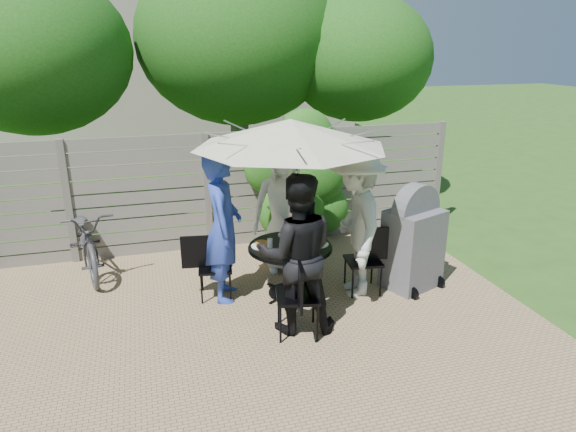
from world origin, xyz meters
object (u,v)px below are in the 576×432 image
object	(u,v)px
plate_left	(262,245)
syrup_jug	(285,238)
bbq_grill	(413,241)
person_right	(356,223)
chair_left	(215,279)
glass_left	(270,244)
umbrella	(290,133)
plate_front	(293,255)
chair_back	(284,248)
person_left	(223,227)
bicycle	(87,239)
glass_right	(310,237)
coffee_cup	(296,235)
plate_extra	(307,253)
plate_back	(288,234)
patio_table	(290,261)
chair_right	(364,273)
chair_front	(298,311)
person_back	(285,207)
person_front	(297,254)
plate_right	(318,243)
glass_front	(301,248)

from	to	relation	value
plate_left	syrup_jug	bearing A→B (deg)	-1.72
bbq_grill	person_right	bearing A→B (deg)	154.49
chair_left	glass_left	world-z (taller)	chair_left
umbrella	plate_front	bearing A→B (deg)	-101.18
chair_back	person_left	bearing A→B (deg)	-33.75
umbrella	bicycle	distance (m)	3.37
glass_right	coffee_cup	distance (m)	0.20
plate_front	plate_extra	world-z (taller)	same
plate_back	syrup_jug	world-z (taller)	syrup_jug
plate_front	glass_right	xyz separation A→B (m)	(0.34, 0.41, 0.05)
glass_left	patio_table	bearing A→B (deg)	10.82
plate_front	bbq_grill	bearing A→B (deg)	4.65
plate_front	bicycle	size ratio (longest dim) A/B	0.14
chair_right	bicycle	xyz separation A→B (m)	(-3.50, 1.67, 0.22)
chair_front	syrup_jug	bearing A→B (deg)	4.24
chair_right	bicycle	bearing A→B (deg)	-18.56
chair_back	chair_front	world-z (taller)	chair_front
person_back	bicycle	xyz separation A→B (m)	(-2.71, 0.67, -0.44)
person_front	plate_extra	size ratio (longest dim) A/B	7.65
plate_right	bicycle	xyz separation A→B (m)	(-2.90, 1.55, -0.22)
chair_back	plate_left	size ratio (longest dim) A/B	3.30
bicycle	umbrella	bearing A→B (deg)	-41.58
chair_front	syrup_jug	xyz separation A→B (m)	(0.14, 1.01, 0.48)
person_left	glass_front	bearing A→B (deg)	-105.52
plate_left	chair_back	bearing A→B (deg)	58.26
chair_front	plate_back	size ratio (longest dim) A/B	3.72
person_right	plate_right	bearing A→B (deg)	-90.00
person_back	chair_left	distance (m)	1.44
chair_back	plate_left	xyz separation A→B (m)	(-0.54, -0.88, 0.45)
person_back	coffee_cup	size ratio (longest dim) A/B	15.54
glass_front	plate_left	bearing A→B (deg)	139.64
chair_right	person_right	world-z (taller)	person_right
plate_extra	bicycle	distance (m)	3.23
bbq_grill	glass_right	bearing A→B (deg)	147.10
chair_back	chair_right	bearing A→B (deg)	52.03
chair_front	plate_back	distance (m)	1.39
chair_back	umbrella	bearing A→B (deg)	6.92
glass_right	plate_back	bearing A→B (deg)	124.32
person_left	person_front	bearing A→B (deg)	-135.00
plate_front	plate_extra	distance (m)	0.19
bbq_grill	chair_back	bearing A→B (deg)	119.25
glass_front	bicycle	bearing A→B (deg)	146.02
patio_table	glass_front	distance (m)	0.39
plate_left	person_front	bearing A→B (deg)	-77.73
umbrella	person_front	xyz separation A→B (m)	(-0.16, -0.81, -1.19)
coffee_cup	person_back	bearing A→B (deg)	88.13
chair_left	bbq_grill	xyz separation A→B (m)	(2.56, -0.40, 0.39)
chair_left	plate_front	xyz separation A→B (m)	(0.88, -0.54, 0.45)
person_right	plate_front	size ratio (longest dim) A/B	7.40
person_front	plate_right	xyz separation A→B (m)	(0.51, 0.74, -0.21)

